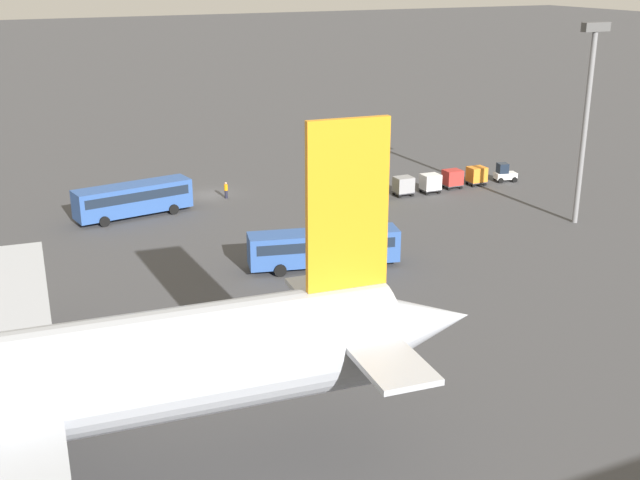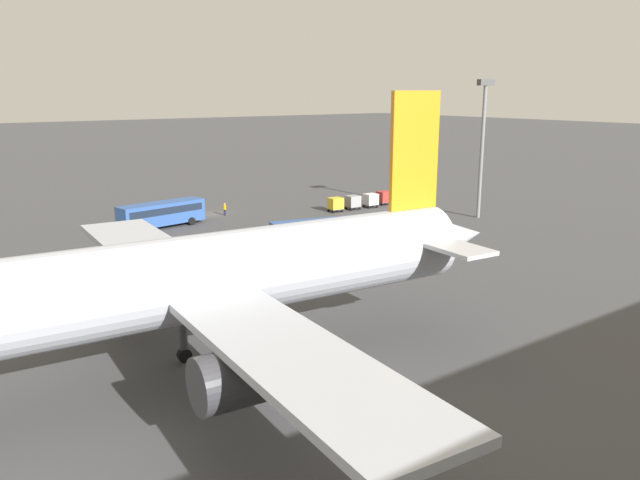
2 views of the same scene
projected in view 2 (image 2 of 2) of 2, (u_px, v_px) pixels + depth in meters
The scene contains 12 objects.
ground_plane at pixel (212, 214), 88.41m from camera, with size 600.00×600.00×0.00m, color #424244.
airplane at pixel (174, 283), 35.32m from camera, with size 48.53×41.67×17.05m.
shuttle_bus_near at pixel (162, 213), 79.36m from camera, with size 11.62×4.51×3.23m.
shuttle_bus_far at pixel (325, 230), 69.75m from camera, with size 12.45×5.32×3.06m.
baggage_tug at pixel (417, 194), 99.64m from camera, with size 2.63×2.09×2.10m.
worker_person at pixel (225, 209), 87.33m from camera, with size 0.38×0.38×1.74m.
cargo_cart_orange at pixel (399, 195), 97.35m from camera, with size 2.03×1.72×2.06m.
cargo_cart_red at pixel (384, 197), 95.52m from camera, with size 2.03×1.72×2.06m.
cargo_cart_white at pixel (371, 200), 93.23m from camera, with size 2.03×1.72×2.06m.
cargo_cart_grey at pixel (353, 201), 91.61m from camera, with size 2.03×1.72×2.06m.
cargo_cart_yellow at pixel (335, 204), 89.81m from camera, with size 2.03×1.72×2.06m.
light_pole at pixel (483, 135), 83.43m from camera, with size 2.80×0.70×18.51m.
Camera 2 is at (38.95, 79.11, 17.02)m, focal length 35.00 mm.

